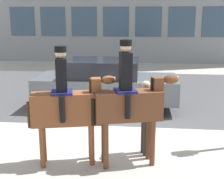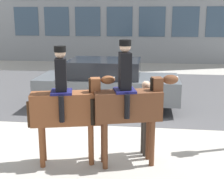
{
  "view_description": "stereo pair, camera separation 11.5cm",
  "coord_description": "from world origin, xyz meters",
  "px_view_note": "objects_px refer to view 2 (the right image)",
  "views": [
    {
      "loc": [
        0.9,
        -7.93,
        3.11
      ],
      "look_at": [
        0.17,
        -1.09,
        1.47
      ],
      "focal_mm": 50.0,
      "sensor_mm": 36.0,
      "label": 1
    },
    {
      "loc": [
        1.01,
        -7.92,
        3.11
      ],
      "look_at": [
        0.17,
        -1.09,
        1.47
      ],
      "focal_mm": 50.0,
      "sensor_mm": 36.0,
      "label": 2
    }
  ],
  "objects_px": {
    "mounted_horse_lead": "(67,105)",
    "pedestrian_bystander": "(145,112)",
    "mounted_horse_companion": "(129,102)",
    "street_car_near_lane": "(107,83)"
  },
  "relations": [
    {
      "from": "pedestrian_bystander",
      "to": "mounted_horse_lead",
      "type": "bearing_deg",
      "value": -0.18
    },
    {
      "from": "mounted_horse_lead",
      "to": "pedestrian_bystander",
      "type": "xyz_separation_m",
      "value": [
        1.61,
        0.6,
        -0.27
      ]
    },
    {
      "from": "mounted_horse_lead",
      "to": "pedestrian_bystander",
      "type": "height_order",
      "value": "mounted_horse_lead"
    },
    {
      "from": "mounted_horse_companion",
      "to": "pedestrian_bystander",
      "type": "relative_size",
      "value": 1.54
    },
    {
      "from": "mounted_horse_companion",
      "to": "pedestrian_bystander",
      "type": "height_order",
      "value": "mounted_horse_companion"
    },
    {
      "from": "mounted_horse_companion",
      "to": "street_car_near_lane",
      "type": "relative_size",
      "value": 0.56
    },
    {
      "from": "pedestrian_bystander",
      "to": "street_car_near_lane",
      "type": "relative_size",
      "value": 0.37
    },
    {
      "from": "mounted_horse_companion",
      "to": "street_car_near_lane",
      "type": "distance_m",
      "value": 4.18
    },
    {
      "from": "mounted_horse_companion",
      "to": "street_car_near_lane",
      "type": "bearing_deg",
      "value": 89.18
    },
    {
      "from": "mounted_horse_companion",
      "to": "street_car_near_lane",
      "type": "xyz_separation_m",
      "value": [
        -1.02,
        4.03,
        -0.5
      ]
    }
  ]
}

